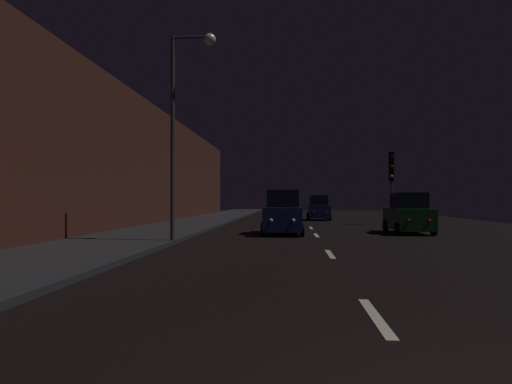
{
  "coord_description": "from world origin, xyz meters",
  "views": [
    {
      "loc": [
        -1.2,
        -3.58,
        1.66
      ],
      "look_at": [
        -2.84,
        18.4,
        2.02
      ],
      "focal_mm": 32.12,
      "sensor_mm": 36.0,
      "label": 1
    }
  ],
  "objects_px": {
    "traffic_light_far_right": "(391,172)",
    "streetlamp_overhead": "(184,106)",
    "car_approaching_headlights": "(283,214)",
    "car_parked_right_far": "(408,215)",
    "car_distant_taillights": "(318,209)"
  },
  "relations": [
    {
      "from": "streetlamp_overhead",
      "to": "car_approaching_headlights",
      "type": "relative_size",
      "value": 1.87
    },
    {
      "from": "traffic_light_far_right",
      "to": "car_parked_right_far",
      "type": "bearing_deg",
      "value": -1.06
    },
    {
      "from": "car_approaching_headlights",
      "to": "car_distant_taillights",
      "type": "distance_m",
      "value": 15.31
    },
    {
      "from": "traffic_light_far_right",
      "to": "car_approaching_headlights",
      "type": "bearing_deg",
      "value": -34.47
    },
    {
      "from": "streetlamp_overhead",
      "to": "car_distant_taillights",
      "type": "bearing_deg",
      "value": 73.06
    },
    {
      "from": "traffic_light_far_right",
      "to": "streetlamp_overhead",
      "type": "bearing_deg",
      "value": -32.6
    },
    {
      "from": "car_parked_right_far",
      "to": "car_distant_taillights",
      "type": "bearing_deg",
      "value": 13.89
    },
    {
      "from": "car_approaching_headlights",
      "to": "car_parked_right_far",
      "type": "xyz_separation_m",
      "value": [
        6.09,
        0.97,
        -0.05
      ]
    },
    {
      "from": "car_approaching_headlights",
      "to": "car_parked_right_far",
      "type": "relative_size",
      "value": 1.06
    },
    {
      "from": "streetlamp_overhead",
      "to": "car_parked_right_far",
      "type": "relative_size",
      "value": 1.98
    },
    {
      "from": "streetlamp_overhead",
      "to": "car_distant_taillights",
      "type": "relative_size",
      "value": 1.99
    },
    {
      "from": "car_approaching_headlights",
      "to": "car_distant_taillights",
      "type": "xyz_separation_m",
      "value": [
        2.6,
        15.09,
        -0.06
      ]
    },
    {
      "from": "car_distant_taillights",
      "to": "car_parked_right_far",
      "type": "relative_size",
      "value": 0.99
    },
    {
      "from": "traffic_light_far_right",
      "to": "car_approaching_headlights",
      "type": "height_order",
      "value": "traffic_light_far_right"
    },
    {
      "from": "traffic_light_far_right",
      "to": "car_parked_right_far",
      "type": "height_order",
      "value": "traffic_light_far_right"
    }
  ]
}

